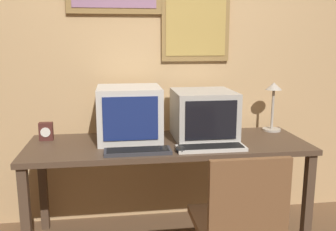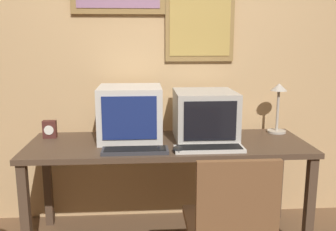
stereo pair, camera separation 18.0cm
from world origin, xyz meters
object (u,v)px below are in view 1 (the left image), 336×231
monitor_left (129,114)px  desk_clock (46,131)px  keyboard_side (211,148)px  desk_lamp (273,99)px  mouse_near_keyboard (181,149)px  mouse_far_corner (164,149)px  keyboard_main (138,151)px  monitor_right (203,115)px

monitor_left → desk_clock: size_ratio=3.43×
keyboard_side → desk_lamp: size_ratio=1.19×
mouse_near_keyboard → mouse_far_corner: (-0.11, 0.02, 0.00)m
keyboard_main → desk_clock: 0.73m
mouse_near_keyboard → monitor_left: bearing=132.5°
mouse_near_keyboard → desk_lamp: 0.94m
monitor_right → mouse_far_corner: size_ratio=4.28×
desk_clock → desk_lamp: bearing=1.4°
monitor_right → keyboard_main: (-0.49, -0.30, -0.16)m
keyboard_main → desk_lamp: size_ratio=1.11×
keyboard_side → desk_clock: size_ratio=3.53×
monitor_left → desk_lamp: bearing=6.1°
monitor_left → desk_clock: bearing=172.5°
keyboard_side → mouse_near_keyboard: mouse_near_keyboard is taller
mouse_near_keyboard → desk_lamp: desk_lamp is taller
mouse_near_keyboard → monitor_right: bearing=55.2°
monitor_right → mouse_far_corner: 0.47m
monitor_left → keyboard_main: (0.04, -0.32, -0.18)m
keyboard_main → mouse_near_keyboard: 0.27m
mouse_near_keyboard → desk_lamp: size_ratio=0.29×
keyboard_side → mouse_near_keyboard: 0.20m
desk_lamp → desk_clock: bearing=-178.6°
monitor_left → monitor_right: 0.52m
keyboard_main → monitor_left: bearing=96.5°
monitor_right → desk_lamp: desk_lamp is taller
monitor_left → keyboard_main: size_ratio=1.04×
desk_clock → desk_lamp: 1.69m
keyboard_main → mouse_far_corner: mouse_far_corner is taller
monitor_left → mouse_far_corner: size_ratio=4.14×
monitor_right → keyboard_side: monitor_right is taller
keyboard_side → mouse_far_corner: size_ratio=4.27×
keyboard_side → desk_lamp: bearing=36.0°
monitor_right → keyboard_side: bearing=-93.1°
keyboard_side → mouse_near_keyboard: size_ratio=4.04×
monitor_left → keyboard_side: (0.51, -0.31, -0.18)m
monitor_left → keyboard_main: bearing=-83.5°
monitor_right → desk_lamp: size_ratio=1.19×
monitor_left → mouse_near_keyboard: (0.30, -0.33, -0.17)m
keyboard_side → monitor_right: bearing=86.9°
keyboard_side → mouse_far_corner: 0.31m
desk_lamp → keyboard_main: bearing=-157.7°
keyboard_side → desk_clock: bearing=160.3°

